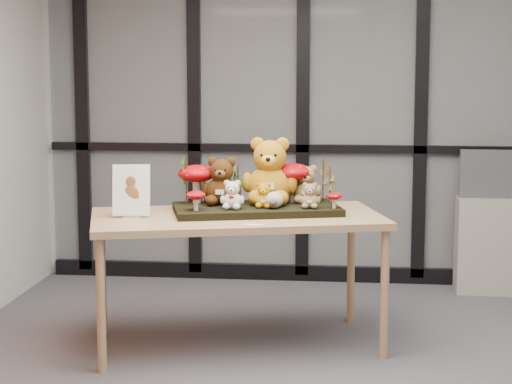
# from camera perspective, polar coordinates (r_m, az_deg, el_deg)

# --- Properties ---
(room_shell) EXTENTS (5.00, 5.00, 5.00)m
(room_shell) POSITION_cam_1_polar(r_m,az_deg,el_deg) (4.68, 6.66, 7.45)
(room_shell) COLOR #B6B3AC
(room_shell) RESTS_ON floor
(glass_partition) EXTENTS (4.90, 0.06, 2.78)m
(glass_partition) POSITION_cam_1_polar(r_m,az_deg,el_deg) (7.16, 6.52, 5.58)
(glass_partition) COLOR #2D383F
(glass_partition) RESTS_ON floor
(display_table) EXTENTS (1.89, 1.29, 0.81)m
(display_table) POSITION_cam_1_polar(r_m,az_deg,el_deg) (5.57, -1.18, -2.08)
(display_table) COLOR #A77E5A
(display_table) RESTS_ON floor
(diorama_tray) EXTENTS (1.09, 0.74, 0.04)m
(diorama_tray) POSITION_cam_1_polar(r_m,az_deg,el_deg) (5.64, 0.03, -1.07)
(diorama_tray) COLOR black
(diorama_tray) RESTS_ON display_table
(bear_pooh_yellow) EXTENTS (0.41, 0.39, 0.45)m
(bear_pooh_yellow) POSITION_cam_1_polar(r_m,az_deg,el_deg) (5.71, 0.86, 1.55)
(bear_pooh_yellow) COLOR #C27F13
(bear_pooh_yellow) RESTS_ON diorama_tray
(bear_brown_medium) EXTENTS (0.30, 0.28, 0.32)m
(bear_brown_medium) POSITION_cam_1_polar(r_m,az_deg,el_deg) (5.67, -2.12, 0.84)
(bear_brown_medium) COLOR #3F2009
(bear_brown_medium) RESTS_ON diorama_tray
(bear_tan_back) EXTENTS (0.24, 0.22, 0.26)m
(bear_tan_back) POSITION_cam_1_polar(r_m,az_deg,el_deg) (5.76, 3.10, 0.63)
(bear_tan_back) COLOR olive
(bear_tan_back) RESTS_ON diorama_tray
(bear_small_yellow) EXTENTS (0.15, 0.15, 0.17)m
(bear_small_yellow) POSITION_cam_1_polar(r_m,az_deg,el_deg) (5.55, 0.48, -0.11)
(bear_small_yellow) COLOR #C7810B
(bear_small_yellow) RESTS_ON diorama_tray
(bear_white_bow) EXTENTS (0.18, 0.17, 0.19)m
(bear_white_bow) POSITION_cam_1_polar(r_m,az_deg,el_deg) (5.50, -1.47, -0.07)
(bear_white_bow) COLOR white
(bear_white_bow) RESTS_ON diorama_tray
(bear_beige_small) EXTENTS (0.16, 0.15, 0.17)m
(bear_beige_small) POSITION_cam_1_polar(r_m,az_deg,el_deg) (5.54, 3.34, -0.12)
(bear_beige_small) COLOR #8F7554
(bear_beige_small) RESTS_ON diorama_tray
(plush_cream_hedgehog) EXTENTS (0.10, 0.09, 0.11)m
(plush_cream_hedgehog) POSITION_cam_1_polar(r_m,az_deg,el_deg) (5.53, 1.12, -0.44)
(plush_cream_hedgehog) COLOR beige
(plush_cream_hedgehog) RESTS_ON diorama_tray
(mushroom_back_left) EXTENTS (0.24, 0.24, 0.26)m
(mushroom_back_left) POSITION_cam_1_polar(r_m,az_deg,el_deg) (5.74, -3.66, 0.62)
(mushroom_back_left) COLOR #920407
(mushroom_back_left) RESTS_ON diorama_tray
(mushroom_back_right) EXTENTS (0.24, 0.24, 0.27)m
(mushroom_back_right) POSITION_cam_1_polar(r_m,az_deg,el_deg) (5.77, 2.28, 0.70)
(mushroom_back_right) COLOR #920407
(mushroom_back_right) RESTS_ON diorama_tray
(mushroom_front_left) EXTENTS (0.12, 0.12, 0.13)m
(mushroom_front_left) POSITION_cam_1_polar(r_m,az_deg,el_deg) (5.46, -3.72, -0.47)
(mushroom_front_left) COLOR #920407
(mushroom_front_left) RESTS_ON diorama_tray
(mushroom_front_right) EXTENTS (0.09, 0.09, 0.11)m
(mushroom_front_right) POSITION_cam_1_polar(r_m,az_deg,el_deg) (5.55, 4.83, -0.47)
(mushroom_front_right) COLOR #920407
(mushroom_front_right) RESTS_ON diorama_tray
(sprig_green_far_left) EXTENTS (0.05, 0.05, 0.30)m
(sprig_green_far_left) POSITION_cam_1_polar(r_m,az_deg,el_deg) (5.69, -4.32, 0.75)
(sprig_green_far_left) COLOR #16370C
(sprig_green_far_left) RESTS_ON diorama_tray
(sprig_green_mid_left) EXTENTS (0.05, 0.05, 0.24)m
(sprig_green_mid_left) POSITION_cam_1_polar(r_m,az_deg,el_deg) (5.76, -3.20, 0.55)
(sprig_green_mid_left) COLOR #16370C
(sprig_green_mid_left) RESTS_ON diorama_tray
(sprig_dry_far_right) EXTENTS (0.05, 0.05, 0.26)m
(sprig_dry_far_right) POSITION_cam_1_polar(r_m,az_deg,el_deg) (5.80, 4.15, 0.71)
(sprig_dry_far_right) COLOR brown
(sprig_dry_far_right) RESTS_ON diorama_tray
(sprig_dry_mid_right) EXTENTS (0.05, 0.05, 0.23)m
(sprig_dry_mid_right) POSITION_cam_1_polar(r_m,az_deg,el_deg) (5.68, 4.58, 0.39)
(sprig_dry_mid_right) COLOR brown
(sprig_dry_mid_right) RESTS_ON diorama_tray
(sprig_green_centre) EXTENTS (0.05, 0.05, 0.24)m
(sprig_green_centre) POSITION_cam_1_polar(r_m,az_deg,el_deg) (5.79, -1.11, 0.58)
(sprig_green_centre) COLOR #16370C
(sprig_green_centre) RESTS_ON diorama_tray
(sign_holder) EXTENTS (0.23, 0.10, 0.31)m
(sign_holder) POSITION_cam_1_polar(r_m,az_deg,el_deg) (5.51, -7.69, -0.04)
(sign_holder) COLOR silver
(sign_holder) RESTS_ON display_table
(label_card) EXTENTS (0.10, 0.03, 0.00)m
(label_card) POSITION_cam_1_polar(r_m,az_deg,el_deg) (5.23, -0.09, -2.02)
(label_card) COLOR white
(label_card) RESTS_ON display_table
(cabinet) EXTENTS (0.53, 0.31, 0.71)m
(cabinet) POSITION_cam_1_polar(r_m,az_deg,el_deg) (7.17, 14.33, -3.18)
(cabinet) COLOR gray
(cabinet) RESTS_ON floor
(monitor) EXTENTS (0.51, 0.05, 0.36)m
(monitor) POSITION_cam_1_polar(r_m,az_deg,el_deg) (7.10, 14.46, 1.08)
(monitor) COLOR #4D4E54
(monitor) RESTS_ON cabinet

